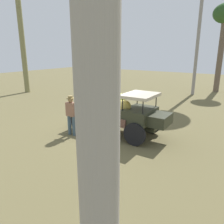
{
  "coord_description": "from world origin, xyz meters",
  "views": [
    {
      "loc": [
        5.56,
        -7.96,
        3.56
      ],
      "look_at": [
        0.39,
        -0.12,
        0.93
      ],
      "focal_mm": 35.08,
      "sensor_mm": 36.0,
      "label": 1
    }
  ],
  "objects": [
    {
      "name": "ground_plane",
      "position": [
        0.0,
        0.0,
        0.0
      ],
      "size": [
        60.0,
        60.0,
        0.0
      ],
      "primitive_type": "plane",
      "color": "brown"
    },
    {
      "name": "truck",
      "position": [
        0.79,
        -0.1,
        0.98
      ],
      "size": [
        4.51,
        1.77,
        1.9
      ],
      "rotation": [
        0.0,
        0.0,
        0.01
      ],
      "color": "#2F3122",
      "rests_on": "ground"
    },
    {
      "name": "wooden_crate",
      "position": [
        -1.56,
        -0.07,
        0.22
      ],
      "size": [
        0.56,
        0.49,
        0.45
      ],
      "primitive_type": "cube",
      "rotation": [
        0.0,
        0.0,
        0.1
      ],
      "color": "olive",
      "rests_on": "ground"
    },
    {
      "name": "farmer",
      "position": [
        -0.85,
        -1.42,
        1.0
      ],
      "size": [
        0.53,
        0.47,
        1.75
      ],
      "rotation": [
        0.0,
        0.0,
        1.63
      ],
      "color": "#445B6B",
      "rests_on": "ground"
    }
  ]
}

